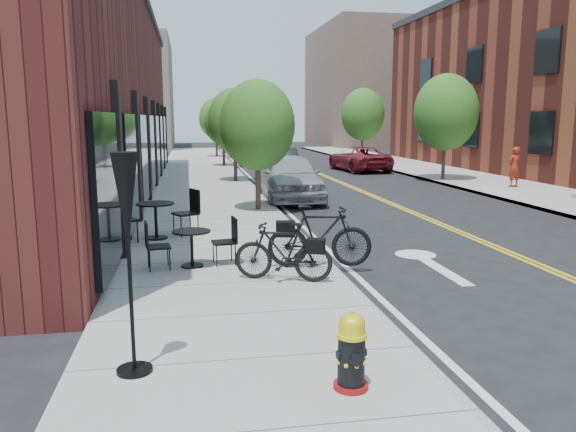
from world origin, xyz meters
TOP-DOWN VIEW (x-y plane):
  - ground at (0.00, 0.00)m, footprint 120.00×120.00m
  - sidewalk_near at (-2.00, 10.00)m, footprint 4.00×70.00m
  - sidewalk_far at (10.00, 10.00)m, footprint 4.00×70.00m
  - building_near at (-6.50, 14.00)m, footprint 5.00×28.00m
  - bg_building_left at (-8.00, 48.00)m, footprint 8.00×14.00m
  - bg_building_right at (16.00, 50.00)m, footprint 10.00×16.00m
  - tree_near_a at (-0.60, 9.00)m, footprint 2.20×2.20m
  - tree_near_b at (-0.60, 17.00)m, footprint 2.30×2.30m
  - tree_near_c at (-0.60, 25.00)m, footprint 2.10×2.10m
  - tree_near_d at (-0.60, 33.00)m, footprint 2.40×2.40m
  - tree_far_b at (8.60, 16.00)m, footprint 2.80×2.80m
  - tree_far_c at (8.60, 28.00)m, footprint 2.80×2.80m
  - fire_hydrant at (-1.07, -2.38)m, footprint 0.39×0.39m
  - bicycle_left at (-1.11, 1.49)m, footprint 1.72×1.05m
  - bicycle_right at (-0.30, 2.26)m, footprint 1.96×0.80m
  - bistro_set_b at (-2.60, 2.68)m, footprint 1.64×0.78m
  - bistro_set_c at (-3.38, 5.28)m, footprint 1.98×1.27m
  - patio_umbrella at (-3.25, -1.62)m, footprint 0.38×0.38m
  - parked_car_a at (0.80, 11.51)m, footprint 1.97×4.78m
  - parked_car_b at (1.60, 18.33)m, footprint 1.74×4.45m
  - parked_car_c at (1.60, 27.94)m, footprint 2.26×4.84m
  - parked_car_far at (6.43, 21.68)m, footprint 2.63×4.88m
  - pedestrian at (10.03, 12.75)m, footprint 0.65×0.51m

SIDE VIEW (x-z plane):
  - ground at x=0.00m, z-range 0.00..0.00m
  - sidewalk_near at x=-2.00m, z-range 0.00..0.12m
  - sidewalk_far at x=10.00m, z-range 0.00..0.12m
  - fire_hydrant at x=-1.07m, z-range 0.10..0.91m
  - bistro_set_b at x=-2.60m, z-range 0.12..0.99m
  - bicycle_left at x=-1.11m, z-range 0.12..1.12m
  - parked_car_far at x=6.43m, z-range 0.00..1.30m
  - bistro_set_c at x=-3.38m, z-range 0.12..1.18m
  - parked_car_c at x=1.60m, z-range 0.00..1.37m
  - bicycle_right at x=-0.30m, z-range 0.12..1.26m
  - parked_car_b at x=1.60m, z-range 0.00..1.45m
  - parked_car_a at x=0.80m, z-range 0.00..1.62m
  - pedestrian at x=10.03m, z-range 0.12..1.70m
  - patio_umbrella at x=-3.25m, z-range 0.63..2.98m
  - tree_near_c at x=-0.60m, z-range 0.69..4.37m
  - tree_near_a at x=-0.60m, z-range 0.70..4.51m
  - tree_near_b at x=-0.60m, z-range 0.72..4.70m
  - tree_near_d at x=-0.60m, z-range 0.73..4.85m
  - tree_far_b at x=8.60m, z-range 0.75..5.37m
  - tree_far_c at x=8.60m, z-range 0.75..5.37m
  - building_near at x=-6.50m, z-range 0.00..7.00m
  - bg_building_left at x=-8.00m, z-range 0.00..10.00m
  - bg_building_right at x=16.00m, z-range 0.00..12.00m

